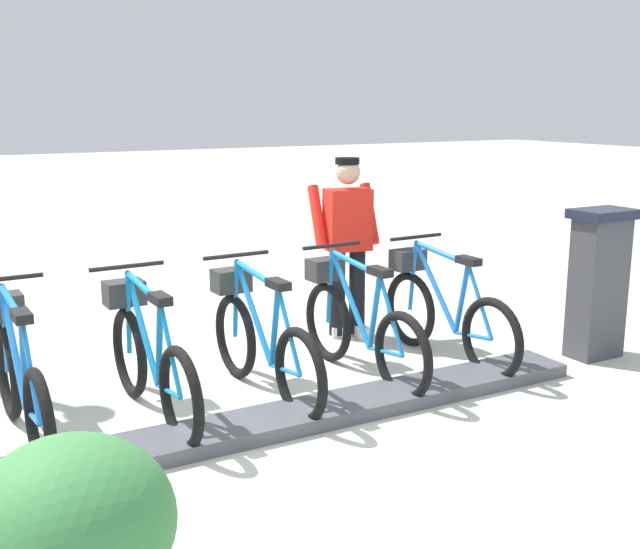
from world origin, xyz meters
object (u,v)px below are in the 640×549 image
bike_docked_4 (19,378)px  bike_docked_0 (443,310)px  worker_near_rack (347,240)px  bike_docked_2 (260,340)px  payment_kiosk (598,281)px  bike_docked_1 (357,324)px  bike_docked_3 (149,357)px

bike_docked_4 → bike_docked_0: bearing=-90.0°
worker_near_rack → bike_docked_2: bearing=126.5°
payment_kiosk → bike_docked_2: bearing=78.8°
bike_docked_4 → bike_docked_1: bearing=-90.0°
bike_docked_4 → bike_docked_3: bearing=-90.0°
bike_docked_4 → worker_near_rack: size_ratio=1.04×
bike_docked_0 → bike_docked_4: bearing=90.0°
payment_kiosk → bike_docked_4: (0.57, 4.58, -0.24)m
bike_docked_3 → bike_docked_4: bearing=90.0°
bike_docked_2 → bike_docked_3: bearing=90.0°
bike_docked_4 → bike_docked_2: bearing=-90.0°
bike_docked_2 → bike_docked_3: (0.00, 0.85, 0.00)m
bike_docked_1 → bike_docked_2: bearing=90.0°
bike_docked_0 → bike_docked_3: (0.00, 2.54, 0.00)m
bike_docked_3 → worker_near_rack: size_ratio=1.04×
bike_docked_0 → bike_docked_1: same height
payment_kiosk → bike_docked_0: 1.35m
bike_docked_3 → bike_docked_0: bearing=-90.0°
payment_kiosk → bike_docked_1: size_ratio=0.74×
payment_kiosk → bike_docked_0: size_ratio=0.74×
bike_docked_2 → bike_docked_4: size_ratio=1.00×
bike_docked_1 → worker_near_rack: size_ratio=1.04×
bike_docked_2 → worker_near_rack: (0.99, -1.34, 0.48)m
bike_docked_3 → worker_near_rack: (0.99, -2.19, 0.48)m
bike_docked_4 → payment_kiosk: bearing=-97.1°
bike_docked_1 → bike_docked_2: (0.00, 0.85, 0.00)m
bike_docked_0 → bike_docked_1: 0.85m
worker_near_rack → bike_docked_1: bearing=153.4°
bike_docked_0 → bike_docked_3: bearing=90.0°
bike_docked_0 → bike_docked_1: bearing=90.0°
bike_docked_3 → bike_docked_4: size_ratio=1.00×
bike_docked_0 → payment_kiosk: bearing=-115.6°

